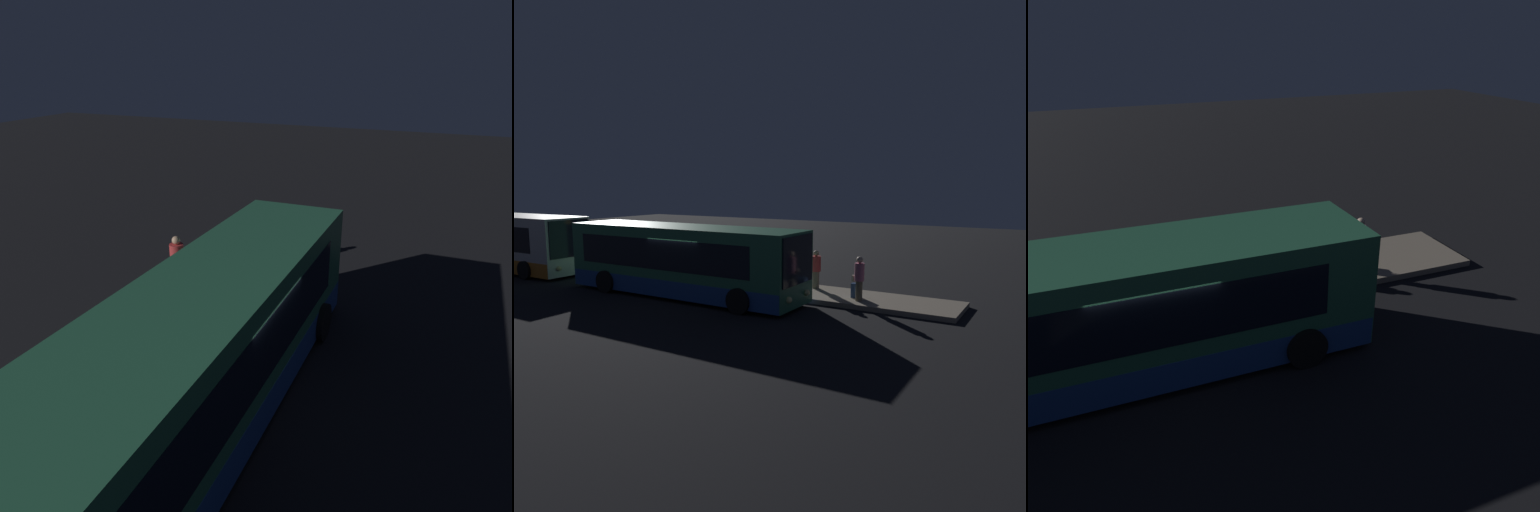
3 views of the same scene
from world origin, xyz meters
TOP-DOWN VIEW (x-y plane):
  - ground at (0.00, 0.00)m, footprint 80.00×80.00m
  - platform at (0.00, 2.90)m, footprint 20.00×2.60m
  - bus_lead at (-0.55, 0.12)m, footprint 10.76×2.78m
  - passenger_boarding at (0.25, 2.12)m, footprint 0.66×0.66m
  - passenger_waiting at (3.91, 3.49)m, footprint 0.61×0.67m
  - passenger_with_bags at (6.31, 2.29)m, footprint 0.63×0.59m
  - suitcase at (6.03, 2.72)m, footprint 0.35×0.25m
  - sign_post at (-3.40, 3.06)m, footprint 0.10×0.68m

SIDE VIEW (x-z plane):
  - ground at x=0.00m, z-range 0.00..0.00m
  - platform at x=0.00m, z-range 0.00..0.19m
  - suitcase at x=6.03m, z-range 0.07..0.88m
  - passenger_waiting at x=3.91m, z-range 0.24..1.87m
  - passenger_with_bags at x=6.31m, z-range 0.26..1.97m
  - passenger_boarding at x=0.25m, z-range 0.25..2.04m
  - bus_lead at x=-0.55m, z-range -0.01..2.89m
  - sign_post at x=-3.40m, z-range 0.50..3.05m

